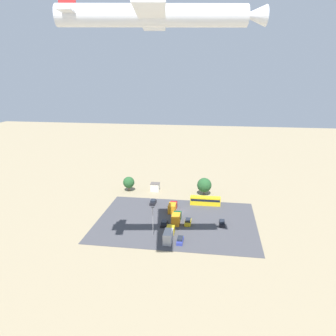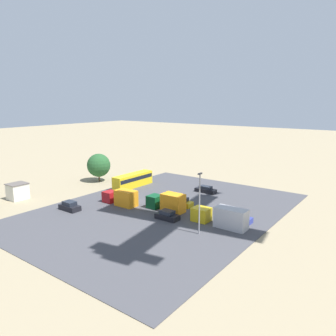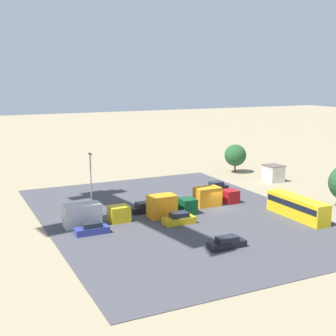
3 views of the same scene
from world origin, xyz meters
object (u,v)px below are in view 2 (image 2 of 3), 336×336
object	(u,v)px
parked_truck_1	(121,198)
parked_truck_2	(222,217)
parked_car_1	(238,218)
parked_truck_0	(168,203)
parked_car_2	(181,202)
parked_car_0	(206,190)
bus	(133,180)
parked_car_3	(70,206)
parked_car_4	(167,216)
shed_building	(18,191)

from	to	relation	value
parked_truck_1	parked_truck_2	size ratio (longest dim) A/B	0.80
parked_car_1	parked_truck_0	world-z (taller)	parked_truck_0
parked_car_2	parked_truck_1	world-z (taller)	parked_truck_1
parked_car_0	parked_car_1	world-z (taller)	parked_car_1
parked_truck_0	parked_truck_1	world-z (taller)	parked_truck_0
bus	parked_car_0	bearing A→B (deg)	20.42
parked_car_3	parked_truck_2	bearing A→B (deg)	-69.59
parked_car_1	parked_truck_2	xyz separation A→B (m)	(3.46, -1.21, 0.83)
bus	parked_car_2	xyz separation A→B (m)	(4.90, 16.84, -0.98)
parked_car_0	parked_truck_1	world-z (taller)	parked_truck_1
parked_car_2	parked_truck_0	distance (m)	3.93
parked_car_2	parked_car_4	size ratio (longest dim) A/B	1.12
shed_building	parked_car_2	size ratio (longest dim) A/B	0.81
parked_car_1	parked_truck_0	bearing A→B (deg)	101.91
parked_car_0	parked_car_2	world-z (taller)	parked_car_2
parked_car_3	parked_car_4	bearing A→B (deg)	-68.15
bus	parked_car_3	world-z (taller)	bus
shed_building	parked_car_4	distance (m)	32.52
parked_car_4	shed_building	bearing A→B (deg)	105.56
shed_building	parked_car_3	size ratio (longest dim) A/B	0.89
parked_car_3	parked_car_0	bearing A→B (deg)	-28.87
parked_car_0	parked_car_1	xyz separation A→B (m)	(11.98, 13.23, 0.05)
parked_car_4	parked_truck_1	size ratio (longest dim) A/B	0.54
parked_car_0	parked_car_4	xyz separation A→B (m)	(18.21, 3.24, 0.05)
parked_truck_0	parked_truck_2	xyz separation A→B (m)	(0.80, 11.37, -0.05)
parked_car_3	parked_truck_0	bearing A→B (deg)	-54.23
parked_car_3	parked_car_2	bearing A→B (deg)	-46.07
parked_car_0	parked_car_3	distance (m)	28.60
parked_car_4	parked_truck_1	distance (m)	11.85
parked_car_2	parked_truck_1	xyz separation A→B (m)	(6.29, -9.49, 0.69)
parked_car_3	parked_truck_1	size ratio (longest dim) A/B	0.55
bus	parked_truck_1	bearing A→B (deg)	-56.73
parked_car_2	parked_car_3	world-z (taller)	parked_car_3
shed_building	parked_truck_2	distance (m)	41.71
parked_car_1	parked_car_3	distance (m)	30.03
parked_car_0	parked_car_3	world-z (taller)	parked_car_3
parked_car_3	parked_car_1	bearing A→B (deg)	-64.21
parked_truck_2	parked_car_0	bearing A→B (deg)	37.90
shed_building	parked_car_0	world-z (taller)	shed_building
bus	parked_car_2	size ratio (longest dim) A/B	2.44
shed_building	parked_car_2	distance (m)	33.22
shed_building	parked_truck_2	world-z (taller)	parked_truck_2
bus	parked_car_3	bearing A→B (deg)	-83.85
parked_car_1	parked_truck_1	distance (m)	22.36
parked_car_2	parked_truck_0	bearing A→B (deg)	175.21
parked_car_2	shed_building	bearing A→B (deg)	119.03
parked_car_3	parked_truck_1	xyz separation A→B (m)	(-7.95, 5.28, 0.69)
parked_car_4	parked_truck_1	bearing A→B (deg)	84.62
bus	parked_truck_1	xyz separation A→B (m)	(11.19, 7.34, -0.29)
parked_car_0	parked_car_2	distance (m)	10.86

